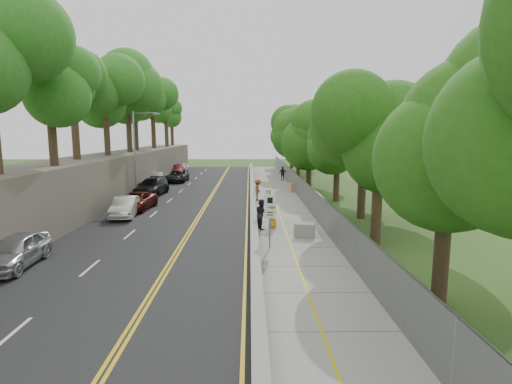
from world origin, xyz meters
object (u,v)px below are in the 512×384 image
Objects in this scene: car_1 at (125,207)px; person_far at (283,174)px; car_2 at (136,201)px; construction_barrel at (290,188)px; concrete_block at (304,230)px; streetlight at (137,148)px; signpost at (270,212)px; car_0 at (15,251)px; painter_0 at (273,215)px.

car_1 is 25.42m from person_far.
car_1 is 0.89× the size of car_2.
concrete_block is (-0.93, -17.46, -0.09)m from construction_barrel.
streetlight reaches higher than concrete_block.
concrete_block is 0.65× the size of person_far.
person_far is (14.66, 12.84, -3.69)m from streetlight.
signpost is (11.51, -17.02, -2.68)m from streetlight.
person_far is (3.15, 29.86, -1.01)m from signpost.
painter_0 is (12.05, 7.29, 0.07)m from car_0.
car_0 is 11.04m from car_1.
signpost is 2.65× the size of concrete_block.
person_far is (13.20, 19.10, 0.23)m from car_2.
signpost is at bearing -55.92° from streetlight.
concrete_block is 27.48m from person_far.
car_2 is at bearing 63.71° from painter_0.
signpost reaches higher than person_far.
signpost is at bearing -131.90° from concrete_block.
person_far is (13.20, 21.72, 0.19)m from car_1.
car_0 reaches higher than car_1.
concrete_block is 13.49m from car_1.
car_0 is at bearing -90.40° from streetlight.
car_1 is 2.62m from car_2.
concrete_block is at bearing -46.94° from streetlight.
car_1 is at bearing -138.25° from construction_barrel.
streetlight is 20.17m from car_0.
car_1 is at bearing -85.06° from car_2.
car_2 is (-13.13, -9.09, 0.19)m from construction_barrel.
streetlight is 7.52m from car_2.
car_2 is (1.60, 13.55, -0.07)m from car_0.
car_0 is at bearing 81.03° from person_far.
construction_barrel is at bearing 53.93° from car_0.
car_2 is 12.18m from painter_0.
signpost is 0.63× the size of car_2.
streetlight reaches higher than person_far.
car_1 is at bearing 74.14° from person_far.
car_1 reaches higher than construction_barrel.
streetlight is at bearing 124.08° from signpost.
car_0 is (-13.80, -5.18, 0.36)m from concrete_block.
person_far is at bearing 83.98° from signpost.
signpost is at bearing 179.53° from painter_0.
construction_barrel is 0.82× the size of concrete_block.
car_0 is 35.84m from person_far.
streetlight is 4.89× the size of painter_0.
concrete_block is at bearing -29.50° from car_2.
concrete_block is 0.27× the size of car_1.
streetlight is at bearing 133.06° from concrete_block.
signpost is 20.14m from construction_barrel.
concrete_block is 14.74m from car_0.
car_2 is at bearing 80.24° from car_0.
painter_0 reaches higher than car_2.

